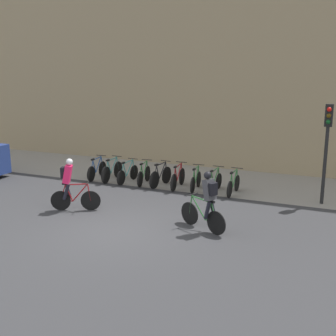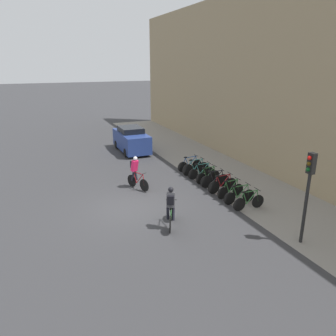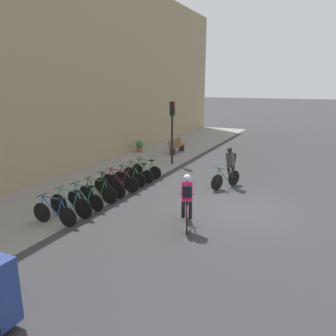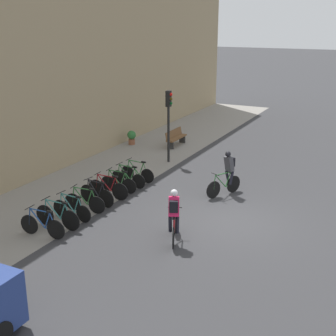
# 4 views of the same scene
# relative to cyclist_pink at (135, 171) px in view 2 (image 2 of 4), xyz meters

# --- Properties ---
(ground) EXTENTS (200.00, 200.00, 0.00)m
(ground) POSITION_rel_cyclist_pink_xyz_m (2.34, -1.00, -0.95)
(ground) COLOR #333335
(kerb_strip) EXTENTS (44.00, 4.50, 0.01)m
(kerb_strip) POSITION_rel_cyclist_pink_xyz_m (2.34, 5.75, -0.94)
(kerb_strip) COLOR gray
(kerb_strip) RESTS_ON ground
(building_facade) EXTENTS (44.00, 0.60, 10.74)m
(building_facade) POSITION_rel_cyclist_pink_xyz_m (2.34, 8.30, 4.43)
(building_facade) COLOR #9E8966
(building_facade) RESTS_ON ground
(cyclist_pink) EXTENTS (1.55, 0.73, 1.78)m
(cyclist_pink) POSITION_rel_cyclist_pink_xyz_m (0.00, 0.00, 0.00)
(cyclist_pink) COLOR black
(cyclist_pink) RESTS_ON ground
(cyclist_grey) EXTENTS (1.63, 0.83, 1.79)m
(cyclist_grey) POSITION_rel_cyclist_pink_xyz_m (4.78, -0.02, -0.00)
(cyclist_grey) COLOR black
(cyclist_grey) RESTS_ON ground
(parked_bike_0) EXTENTS (0.46, 1.69, 0.96)m
(parked_bike_0) POSITION_rel_cyclist_pink_xyz_m (-1.49, 3.97, -0.55)
(parked_bike_0) COLOR black
(parked_bike_0) RESTS_ON ground
(parked_bike_1) EXTENTS (0.46, 1.78, 0.99)m
(parked_bike_1) POSITION_rel_cyclist_pink_xyz_m (-0.74, 3.97, -0.53)
(parked_bike_1) COLOR black
(parked_bike_1) RESTS_ON ground
(parked_bike_2) EXTENTS (0.46, 1.67, 0.95)m
(parked_bike_2) POSITION_rel_cyclist_pink_xyz_m (0.02, 3.97, -0.56)
(parked_bike_2) COLOR black
(parked_bike_2) RESTS_ON ground
(parked_bike_3) EXTENTS (0.46, 1.62, 0.96)m
(parked_bike_3) POSITION_rel_cyclist_pink_xyz_m (0.77, 3.97, -0.55)
(parked_bike_3) COLOR black
(parked_bike_3) RESTS_ON ground
(parked_bike_4) EXTENTS (0.46, 1.65, 0.99)m
(parked_bike_4) POSITION_rel_cyclist_pink_xyz_m (1.53, 3.97, -0.53)
(parked_bike_4) COLOR black
(parked_bike_4) RESTS_ON ground
(parked_bike_5) EXTENTS (0.46, 1.76, 0.98)m
(parked_bike_5) POSITION_rel_cyclist_pink_xyz_m (2.28, 3.97, -0.54)
(parked_bike_5) COLOR black
(parked_bike_5) RESTS_ON ground
(parked_bike_6) EXTENTS (0.46, 1.59, 0.95)m
(parked_bike_6) POSITION_rel_cyclist_pink_xyz_m (3.04, 3.97, -0.56)
(parked_bike_6) COLOR black
(parked_bike_6) RESTS_ON ground
(parked_bike_7) EXTENTS (0.46, 1.67, 0.95)m
(parked_bike_7) POSITION_rel_cyclist_pink_xyz_m (3.79, 3.97, -0.56)
(parked_bike_7) COLOR black
(parked_bike_7) RESTS_ON ground
(parked_bike_8) EXTENTS (0.46, 1.64, 0.95)m
(parked_bike_8) POSITION_rel_cyclist_pink_xyz_m (4.55, 3.97, -0.56)
(parked_bike_8) COLOR black
(parked_bike_8) RESTS_ON ground
(traffic_light_pole) EXTENTS (0.26, 0.30, 3.49)m
(traffic_light_pole) POSITION_rel_cyclist_pink_xyz_m (7.71, 4.04, 1.48)
(traffic_light_pole) COLOR black
(traffic_light_pole) RESTS_ON ground
(parked_car) EXTENTS (4.30, 1.84, 1.85)m
(parked_car) POSITION_rel_cyclist_pink_xyz_m (-7.41, 1.99, -0.05)
(parked_car) COLOR navy
(parked_car) RESTS_ON ground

